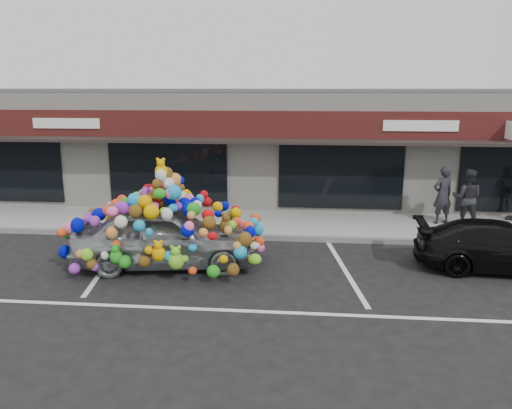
# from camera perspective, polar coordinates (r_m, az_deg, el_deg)

# --- Properties ---
(ground) EXTENTS (90.00, 90.00, 0.00)m
(ground) POSITION_cam_1_polar(r_m,az_deg,el_deg) (12.40, -2.91, -7.41)
(ground) COLOR black
(ground) RESTS_ON ground
(shop_building) EXTENTS (24.00, 7.20, 4.31)m
(shop_building) POSITION_cam_1_polar(r_m,az_deg,el_deg) (20.11, 0.50, 6.96)
(shop_building) COLOR silver
(shop_building) RESTS_ON ground
(sidewalk) EXTENTS (26.00, 3.00, 0.15)m
(sidewalk) POSITION_cam_1_polar(r_m,az_deg,el_deg) (16.15, -0.88, -2.17)
(sidewalk) COLOR gray
(sidewalk) RESTS_ON ground
(kerb) EXTENTS (26.00, 0.18, 0.16)m
(kerb) POSITION_cam_1_polar(r_m,az_deg,el_deg) (14.72, -1.52, -3.72)
(kerb) COLOR slate
(kerb) RESTS_ON ground
(parking_stripe_left) EXTENTS (0.73, 4.37, 0.01)m
(parking_stripe_left) POSITION_cam_1_polar(r_m,az_deg,el_deg) (13.40, -16.54, -6.34)
(parking_stripe_left) COLOR silver
(parking_stripe_left) RESTS_ON ground
(parking_stripe_mid) EXTENTS (0.73, 4.37, 0.01)m
(parking_stripe_mid) POSITION_cam_1_polar(r_m,az_deg,el_deg) (12.51, 10.13, -7.40)
(parking_stripe_mid) COLOR silver
(parking_stripe_mid) RESTS_ON ground
(lane_line) EXTENTS (14.00, 0.12, 0.01)m
(lane_line) POSITION_cam_1_polar(r_m,az_deg,el_deg) (10.16, 6.64, -12.30)
(lane_line) COLOR silver
(lane_line) RESTS_ON ground
(toy_car) EXTENTS (3.24, 5.01, 2.79)m
(toy_car) POSITION_cam_1_polar(r_m,az_deg,el_deg) (12.56, -10.37, -2.81)
(toy_car) COLOR #B4BCC0
(toy_car) RESTS_ON ground
(black_sedan) EXTENTS (1.93, 4.20, 1.19)m
(black_sedan) POSITION_cam_1_polar(r_m,az_deg,el_deg) (13.56, 26.30, -4.33)
(black_sedan) COLOR black
(black_sedan) RESTS_ON ground
(pedestrian_a) EXTENTS (0.78, 0.65, 1.84)m
(pedestrian_a) POSITION_cam_1_polar(r_m,az_deg,el_deg) (16.73, 20.55, 1.02)
(pedestrian_a) COLOR black
(pedestrian_a) RESTS_ON sidewalk
(pedestrian_b) EXTENTS (1.02, 0.89, 1.79)m
(pedestrian_b) POSITION_cam_1_polar(r_m,az_deg,el_deg) (16.70, 22.96, 0.70)
(pedestrian_b) COLOR black
(pedestrian_b) RESTS_ON sidewalk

